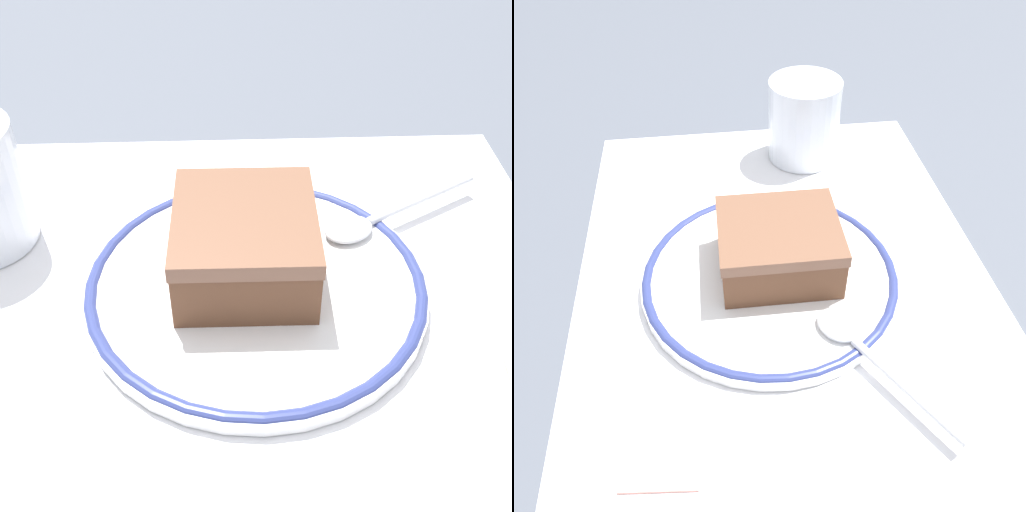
% 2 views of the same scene
% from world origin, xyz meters
% --- Properties ---
extents(ground_plane, '(2.40, 2.40, 0.00)m').
position_xyz_m(ground_plane, '(0.00, 0.00, 0.00)').
color(ground_plane, '#4C515B').
extents(placemat, '(0.46, 0.36, 0.00)m').
position_xyz_m(placemat, '(0.00, 0.00, 0.00)').
color(placemat, white).
rests_on(placemat, ground_plane).
extents(plate, '(0.22, 0.22, 0.01)m').
position_xyz_m(plate, '(0.02, -0.01, 0.01)').
color(plate, white).
rests_on(plate, placemat).
extents(cake_slice, '(0.09, 0.10, 0.05)m').
position_xyz_m(cake_slice, '(0.01, -0.01, 0.04)').
color(cake_slice, brown).
rests_on(cake_slice, plate).
extents(spoon, '(0.13, 0.08, 0.01)m').
position_xyz_m(spoon, '(0.11, 0.04, 0.02)').
color(spoon, silver).
rests_on(spoon, plate).
extents(cup, '(0.08, 0.08, 0.09)m').
position_xyz_m(cup, '(-0.17, 0.05, 0.04)').
color(cup, silver).
rests_on(cup, placemat).
extents(sugar_packet, '(0.03, 0.05, 0.01)m').
position_xyz_m(sugar_packet, '(0.17, -0.10, 0.00)').
color(sugar_packet, '#E5998C').
rests_on(sugar_packet, placemat).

